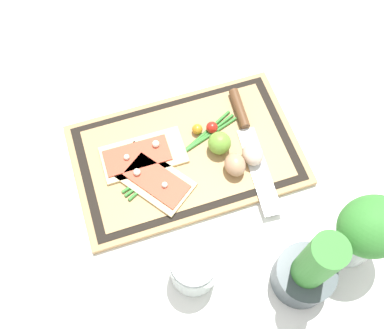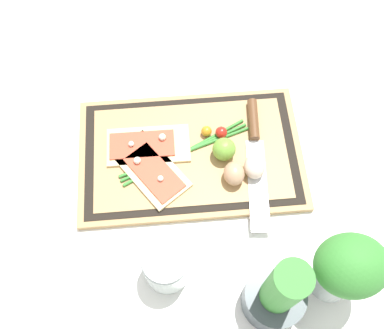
{
  "view_description": "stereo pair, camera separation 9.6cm",
  "coord_description": "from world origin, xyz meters",
  "px_view_note": "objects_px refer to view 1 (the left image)",
  "views": [
    {
      "loc": [
        0.13,
        0.43,
        0.9
      ],
      "look_at": [
        0.0,
        0.04,
        0.04
      ],
      "focal_mm": 42.0,
      "sensor_mm": 36.0,
      "label": 1
    },
    {
      "loc": [
        0.03,
        0.45,
        0.9
      ],
      "look_at": [
        0.0,
        0.04,
        0.04
      ],
      "focal_mm": 42.0,
      "sensor_mm": 36.0,
      "label": 2
    }
  ],
  "objects_px": {
    "herb_pot": "(308,271)",
    "sauce_jar": "(194,269)",
    "cherry_tomato_red": "(212,127)",
    "herb_glass": "(367,231)",
    "cherry_tomato_yellow": "(197,129)",
    "knife": "(246,129)",
    "pizza_slice_far": "(153,179)",
    "egg_brown": "(235,165)",
    "lime": "(219,143)",
    "egg_pink": "(253,154)",
    "pizza_slice_near": "(142,155)"
  },
  "relations": [
    {
      "from": "knife",
      "to": "egg_pink",
      "type": "relative_size",
      "value": 5.92
    },
    {
      "from": "cherry_tomato_red",
      "to": "sauce_jar",
      "type": "height_order",
      "value": "sauce_jar"
    },
    {
      "from": "egg_pink",
      "to": "sauce_jar",
      "type": "xyz_separation_m",
      "value": [
        0.2,
        0.2,
        0.0
      ]
    },
    {
      "from": "sauce_jar",
      "to": "pizza_slice_far",
      "type": "bearing_deg",
      "value": -84.3
    },
    {
      "from": "pizza_slice_near",
      "to": "cherry_tomato_yellow",
      "type": "height_order",
      "value": "same"
    },
    {
      "from": "sauce_jar",
      "to": "cherry_tomato_red",
      "type": "bearing_deg",
      "value": -115.48
    },
    {
      "from": "egg_brown",
      "to": "herb_glass",
      "type": "relative_size",
      "value": 0.27
    },
    {
      "from": "knife",
      "to": "cherry_tomato_red",
      "type": "height_order",
      "value": "cherry_tomato_red"
    },
    {
      "from": "pizza_slice_far",
      "to": "pizza_slice_near",
      "type": "bearing_deg",
      "value": -83.89
    },
    {
      "from": "cherry_tomato_red",
      "to": "pizza_slice_far",
      "type": "bearing_deg",
      "value": 25.34
    },
    {
      "from": "cherry_tomato_yellow",
      "to": "cherry_tomato_red",
      "type": "bearing_deg",
      "value": 168.78
    },
    {
      "from": "knife",
      "to": "egg_brown",
      "type": "bearing_deg",
      "value": 54.82
    },
    {
      "from": "sauce_jar",
      "to": "knife",
      "type": "bearing_deg",
      "value": -128.4
    },
    {
      "from": "herb_pot",
      "to": "egg_brown",
      "type": "bearing_deg",
      "value": -80.91
    },
    {
      "from": "pizza_slice_near",
      "to": "egg_brown",
      "type": "distance_m",
      "value": 0.2
    },
    {
      "from": "pizza_slice_far",
      "to": "egg_pink",
      "type": "height_order",
      "value": "egg_pink"
    },
    {
      "from": "knife",
      "to": "herb_pot",
      "type": "distance_m",
      "value": 0.35
    },
    {
      "from": "lime",
      "to": "sauce_jar",
      "type": "relative_size",
      "value": 0.49
    },
    {
      "from": "herb_pot",
      "to": "sauce_jar",
      "type": "relative_size",
      "value": 2.27
    },
    {
      "from": "pizza_slice_near",
      "to": "cherry_tomato_red",
      "type": "relative_size",
      "value": 6.99
    },
    {
      "from": "sauce_jar",
      "to": "egg_brown",
      "type": "bearing_deg",
      "value": -129.75
    },
    {
      "from": "pizza_slice_far",
      "to": "herb_pot",
      "type": "distance_m",
      "value": 0.37
    },
    {
      "from": "cherry_tomato_red",
      "to": "cherry_tomato_yellow",
      "type": "distance_m",
      "value": 0.03
    },
    {
      "from": "pizza_slice_far",
      "to": "knife",
      "type": "distance_m",
      "value": 0.24
    },
    {
      "from": "pizza_slice_near",
      "to": "egg_pink",
      "type": "distance_m",
      "value": 0.24
    },
    {
      "from": "herb_glass",
      "to": "sauce_jar",
      "type": "bearing_deg",
      "value": -8.56
    },
    {
      "from": "cherry_tomato_red",
      "to": "pizza_slice_near",
      "type": "bearing_deg",
      "value": 4.68
    },
    {
      "from": "pizza_slice_near",
      "to": "egg_pink",
      "type": "relative_size",
      "value": 3.49
    },
    {
      "from": "herb_pot",
      "to": "sauce_jar",
      "type": "xyz_separation_m",
      "value": [
        0.19,
        -0.08,
        -0.04
      ]
    },
    {
      "from": "cherry_tomato_yellow",
      "to": "knife",
      "type": "bearing_deg",
      "value": 163.45
    },
    {
      "from": "cherry_tomato_red",
      "to": "cherry_tomato_yellow",
      "type": "height_order",
      "value": "cherry_tomato_red"
    },
    {
      "from": "lime",
      "to": "egg_pink",
      "type": "bearing_deg",
      "value": 142.39
    },
    {
      "from": "knife",
      "to": "egg_pink",
      "type": "distance_m",
      "value": 0.07
    },
    {
      "from": "lime",
      "to": "herb_glass",
      "type": "xyz_separation_m",
      "value": [
        -0.18,
        0.29,
        0.07
      ]
    },
    {
      "from": "pizza_slice_far",
      "to": "herb_pot",
      "type": "xyz_separation_m",
      "value": [
        -0.22,
        0.29,
        0.06
      ]
    },
    {
      "from": "pizza_slice_near",
      "to": "herb_pot",
      "type": "relative_size",
      "value": 0.78
    },
    {
      "from": "herb_glass",
      "to": "cherry_tomato_yellow",
      "type": "bearing_deg",
      "value": -58.68
    },
    {
      "from": "lime",
      "to": "sauce_jar",
      "type": "distance_m",
      "value": 0.28
    },
    {
      "from": "egg_brown",
      "to": "cherry_tomato_yellow",
      "type": "xyz_separation_m",
      "value": [
        0.05,
        -0.11,
        -0.01
      ]
    },
    {
      "from": "egg_pink",
      "to": "cherry_tomato_yellow",
      "type": "height_order",
      "value": "egg_pink"
    },
    {
      "from": "sauce_jar",
      "to": "herb_glass",
      "type": "height_order",
      "value": "herb_glass"
    },
    {
      "from": "lime",
      "to": "herb_pot",
      "type": "distance_m",
      "value": 0.32
    },
    {
      "from": "herb_pot",
      "to": "sauce_jar",
      "type": "bearing_deg",
      "value": -21.26
    },
    {
      "from": "pizza_slice_far",
      "to": "herb_pot",
      "type": "height_order",
      "value": "herb_pot"
    },
    {
      "from": "pizza_slice_far",
      "to": "sauce_jar",
      "type": "height_order",
      "value": "sauce_jar"
    },
    {
      "from": "egg_brown",
      "to": "cherry_tomato_red",
      "type": "relative_size",
      "value": 2.0
    },
    {
      "from": "egg_brown",
      "to": "herb_pot",
      "type": "distance_m",
      "value": 0.27
    },
    {
      "from": "pizza_slice_near",
      "to": "herb_pot",
      "type": "xyz_separation_m",
      "value": [
        -0.22,
        0.35,
        0.06
      ]
    },
    {
      "from": "knife",
      "to": "cherry_tomato_yellow",
      "type": "bearing_deg",
      "value": -16.55
    },
    {
      "from": "pizza_slice_near",
      "to": "cherry_tomato_red",
      "type": "xyz_separation_m",
      "value": [
        -0.17,
        -0.01,
        0.01
      ]
    }
  ]
}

